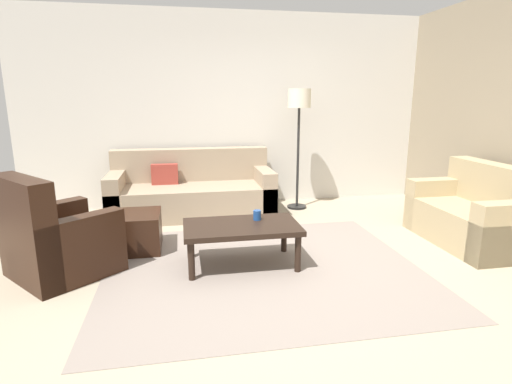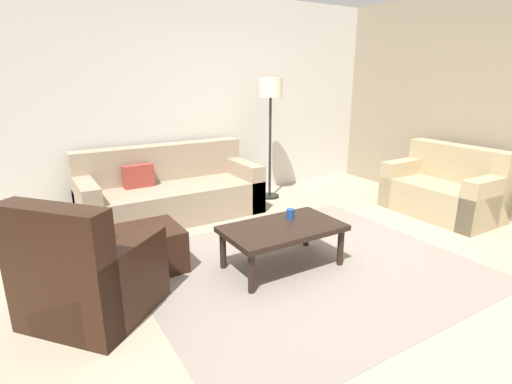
% 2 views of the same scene
% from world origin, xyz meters
% --- Properties ---
extents(ground_plane, '(8.00, 8.00, 0.00)m').
position_xyz_m(ground_plane, '(0.00, 0.00, 0.00)').
color(ground_plane, tan).
extents(rear_partition, '(6.00, 0.12, 2.80)m').
position_xyz_m(rear_partition, '(0.00, 2.60, 1.40)').
color(rear_partition, silver).
rests_on(rear_partition, ground_plane).
extents(area_rug, '(2.95, 2.53, 0.01)m').
position_xyz_m(area_rug, '(0.00, 0.00, 0.00)').
color(area_rug, gray).
rests_on(area_rug, ground_plane).
extents(couch_main, '(2.20, 0.94, 0.88)m').
position_xyz_m(couch_main, '(-0.60, 2.08, 0.30)').
color(couch_main, gray).
rests_on(couch_main, ground_plane).
extents(couch_loveseat, '(0.80, 1.35, 0.88)m').
position_xyz_m(couch_loveseat, '(2.48, 0.28, 0.30)').
color(couch_loveseat, tan).
rests_on(couch_loveseat, ground_plane).
extents(armchair_leather, '(1.13, 1.13, 0.95)m').
position_xyz_m(armchair_leather, '(-1.88, 0.21, 0.31)').
color(armchair_leather, black).
rests_on(armchair_leather, ground_plane).
extents(ottoman, '(0.56, 0.56, 0.40)m').
position_xyz_m(ottoman, '(-1.25, 0.75, 0.20)').
color(ottoman, black).
rests_on(ottoman, ground_plane).
extents(coffee_table, '(1.10, 0.64, 0.41)m').
position_xyz_m(coffee_table, '(-0.18, 0.14, 0.36)').
color(coffee_table, black).
rests_on(coffee_table, ground_plane).
extents(cup, '(0.08, 0.08, 0.10)m').
position_xyz_m(cup, '(-0.01, 0.26, 0.46)').
color(cup, '#1E478C').
rests_on(cup, coffee_table).
extents(lamp_standing, '(0.32, 0.32, 1.71)m').
position_xyz_m(lamp_standing, '(0.93, 2.06, 1.41)').
color(lamp_standing, black).
rests_on(lamp_standing, ground_plane).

